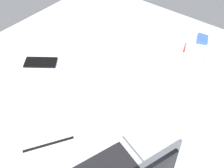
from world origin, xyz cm
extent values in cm
cube|color=#B7BCC6|center=(0.00, 0.00, 9.00)|extent=(180.00, 140.00, 18.00)
cylinder|color=silver|center=(-55.78, 17.92, 23.50)|extent=(9.00, 9.00, 11.00)
cube|color=red|center=(-55.31, 17.80, 21.51)|extent=(8.02, 8.05, 4.79)
cube|color=red|center=(-56.12, 15.61, 24.12)|extent=(7.28, 6.52, 7.04)
cube|color=#268C33|center=(-55.80, 17.43, 26.73)|extent=(6.25, 6.75, 4.48)
cube|color=blue|center=(-57.73, 18.74, 29.34)|extent=(7.02, 6.53, 3.55)
cube|color=black|center=(-13.41, -34.94, 18.40)|extent=(13.84, 15.28, 0.80)
cube|color=black|center=(13.82, 0.15, 18.30)|extent=(14.72, 9.54, 0.60)
camera|label=1|loc=(43.18, 50.46, 98.48)|focal=45.43mm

